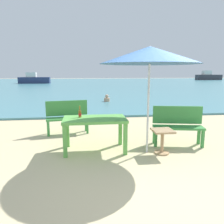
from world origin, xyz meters
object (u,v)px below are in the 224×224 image
beer_bottle_amber (80,113)px  swimmer_person (107,99)px  bench_green_right (67,115)px  boat_sailboat (208,77)px  boat_cargo_ship (34,79)px  side_table_wood (162,138)px  bench_green_left (178,123)px  patio_umbrella (150,55)px  picnic_table_green (95,123)px

beer_bottle_amber → swimmer_person: bearing=79.7°
bench_green_right → boat_sailboat: 47.13m
swimmer_person → boat_cargo_ship: 23.46m
side_table_wood → boat_cargo_ship: 31.22m
bench_green_left → bench_green_right: 3.10m
swimmer_person → boat_cargo_ship: bearing=112.3°
beer_bottle_amber → patio_umbrella: 1.98m
beer_bottle_amber → boat_cargo_ship: (-7.51, 29.31, -0.18)m
bench_green_right → boat_sailboat: bearing=54.6°
bench_green_right → boat_sailboat: boat_sailboat is taller
picnic_table_green → patio_umbrella: 1.88m
bench_green_right → swimmer_person: bench_green_right is taller
bench_green_left → boat_sailboat: boat_sailboat is taller
bench_green_right → boat_cargo_ship: bearing=104.3°
side_table_wood → boat_sailboat: size_ratio=0.10×
patio_umbrella → boat_sailboat: size_ratio=0.42×
patio_umbrella → boat_cargo_ship: (-8.99, 29.69, -1.44)m
beer_bottle_amber → patio_umbrella: bearing=-14.7°
patio_umbrella → picnic_table_green: bearing=166.9°
picnic_table_green → boat_cargo_ship: size_ratio=0.31×
boat_sailboat → swimmer_person: bearing=-128.4°
side_table_wood → boat_sailboat: (25.12, 40.33, 0.45)m
picnic_table_green → bench_green_left: bench_green_left is taller
beer_bottle_amber → picnic_table_green: bearing=-20.1°
side_table_wood → bench_green_right: size_ratio=0.43×
bench_green_left → swimmer_person: size_ratio=3.04×
bench_green_left → swimmer_person: bench_green_left is taller
bench_green_right → boat_cargo_ship: size_ratio=0.27×
patio_umbrella → bench_green_left: size_ratio=1.85×
side_table_wood → boat_sailboat: 47.52m
bench_green_right → boat_cargo_ship: boat_cargo_ship is taller
picnic_table_green → bench_green_right: 1.72m
beer_bottle_amber → boat_cargo_ship: size_ratio=0.06×
bench_green_right → side_table_wood: bearing=-41.3°
picnic_table_green → bench_green_left: size_ratio=1.12×
beer_bottle_amber → boat_sailboat: (26.91, 39.84, -0.05)m
picnic_table_green → beer_bottle_amber: 0.40m
boat_cargo_ship → patio_umbrella: bearing=-73.2°
picnic_table_green → bench_green_right: (-0.73, 1.55, -0.11)m
bench_green_left → swimmer_person: 7.63m
beer_bottle_amber → bench_green_left: beer_bottle_amber is taller
boat_sailboat → boat_cargo_ship: (-34.42, -10.53, -0.13)m
bench_green_left → boat_sailboat: 46.75m
patio_umbrella → side_table_wood: size_ratio=4.26×
patio_umbrella → bench_green_right: size_ratio=1.85×
bench_green_left → swimmer_person: (-0.99, 7.56, -0.30)m
side_table_wood → swimmer_person: size_ratio=1.32×
side_table_wood → patio_umbrella: bearing=161.0°
beer_bottle_amber → boat_cargo_ship: bearing=104.4°
bench_green_right → boat_cargo_ship: (-7.11, 27.88, 0.13)m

